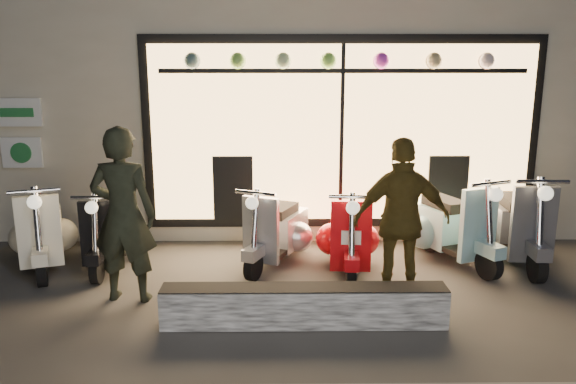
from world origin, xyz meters
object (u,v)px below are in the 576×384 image
graffiti_barrier (304,306)px  woman (402,220)px  man (123,215)px  scooter_silver (279,230)px  scooter_red (348,235)px

graffiti_barrier → woman: 1.42m
man → scooter_silver: bearing=-139.2°
graffiti_barrier → man: (-1.88, 0.64, 0.75)m
graffiti_barrier → woman: woman is taller
scooter_silver → man: man is taller
scooter_red → woman: woman is taller
scooter_silver → scooter_red: 0.90m
scooter_silver → woman: bearing=-18.3°
graffiti_barrier → man: size_ratio=1.47×
scooter_red → man: 2.73m
scooter_silver → man: 2.10m
scooter_silver → man: size_ratio=0.74×
graffiti_barrier → woman: size_ratio=1.57×
scooter_red → woman: bearing=-61.0°
scooter_silver → man: (-1.64, -1.20, 0.54)m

